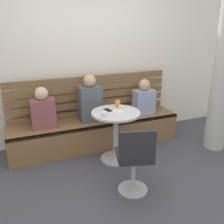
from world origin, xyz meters
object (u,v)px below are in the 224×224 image
at_px(person_adult, 90,100).
at_px(phone_on_table, 108,110).
at_px(plate_small, 118,112).
at_px(cup_espresso_small, 120,107).
at_px(person_child_middle, 43,110).
at_px(booth_bench, 96,133).
at_px(white_chair, 135,159).
at_px(cup_tumbler_orange, 118,104).
at_px(person_child_left, 144,99).
at_px(cafe_table, 116,127).
at_px(cup_ceramic_white, 105,115).

bearing_deg(person_adult, phone_on_table, -75.29).
xyz_separation_m(person_adult, plate_small, (0.23, -0.58, -0.02)).
relative_size(cup_espresso_small, plate_small, 0.33).
xyz_separation_m(person_child_middle, phone_on_table, (0.84, -0.45, 0.04)).
xyz_separation_m(booth_bench, cup_espresso_small, (0.23, -0.43, 0.55)).
relative_size(booth_bench, white_chair, 3.18).
height_order(white_chair, cup_tumbler_orange, white_chair).
xyz_separation_m(booth_bench, person_child_left, (0.85, 0.01, 0.47)).
distance_m(cafe_table, cup_ceramic_white, 0.36).
height_order(cafe_table, white_chair, white_chair).
relative_size(person_child_left, person_child_middle, 0.96).
height_order(person_adult, phone_on_table, person_adult).
bearing_deg(cup_tumbler_orange, booth_bench, 122.95).
bearing_deg(booth_bench, person_child_middle, 178.27).
bearing_deg(person_adult, plate_small, -68.65).
relative_size(cafe_table, person_child_middle, 1.21).
bearing_deg(cup_ceramic_white, cup_tumbler_orange, 44.65).
xyz_separation_m(booth_bench, plate_small, (0.15, -0.55, 0.52)).
bearing_deg(cup_ceramic_white, phone_on_table, 59.56).
distance_m(booth_bench, phone_on_table, 0.67).
bearing_deg(cup_ceramic_white, white_chair, -80.50).
bearing_deg(cafe_table, person_child_left, 36.29).
bearing_deg(white_chair, booth_bench, 90.65).
bearing_deg(phone_on_table, cafe_table, -70.47).
bearing_deg(person_child_middle, plate_small, -31.04).
height_order(person_child_middle, cup_tumbler_orange, person_child_middle).
xyz_separation_m(person_adult, cup_espresso_small, (0.30, -0.46, 0.00)).
bearing_deg(booth_bench, plate_small, -74.33).
relative_size(person_adult, cup_espresso_small, 13.02).
relative_size(cafe_table, cup_ceramic_white, 9.25).
distance_m(cafe_table, person_child_left, 0.93).
distance_m(booth_bench, person_child_middle, 0.93).
relative_size(person_child_left, cup_ceramic_white, 7.32).
bearing_deg(cup_ceramic_white, person_child_left, 35.40).
height_order(cup_espresso_small, phone_on_table, cup_espresso_small).
xyz_separation_m(cup_tumbler_orange, phone_on_table, (-0.18, -0.07, -0.05)).
bearing_deg(phone_on_table, person_adult, 90.18).
xyz_separation_m(cafe_table, phone_on_table, (-0.07, 0.11, 0.23)).
height_order(white_chair, cup_espresso_small, white_chair).
bearing_deg(cup_ceramic_white, person_child_middle, 135.18).
relative_size(cafe_table, cup_tumbler_orange, 7.40).
bearing_deg(person_child_middle, white_chair, -59.37).
relative_size(cup_espresso_small, cup_tumbler_orange, 0.56).
height_order(plate_small, phone_on_table, plate_small).
distance_m(person_adult, person_child_left, 0.93).
bearing_deg(person_child_middle, booth_bench, -1.73).
xyz_separation_m(booth_bench, person_adult, (-0.07, 0.03, 0.54)).
height_order(cup_tumbler_orange, plate_small, cup_tumbler_orange).
bearing_deg(person_child_middle, cafe_table, -31.27).
relative_size(person_adult, cup_tumbler_orange, 7.29).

